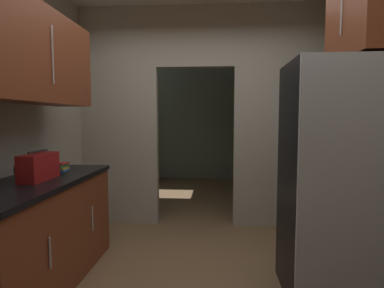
# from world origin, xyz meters

# --- Properties ---
(kitchen_partition) EXTENTS (3.04, 0.12, 2.76)m
(kitchen_partition) POSITION_xyz_m (0.01, 1.70, 1.50)
(kitchen_partition) COLOR #ADA899
(kitchen_partition) RESTS_ON ground
(adjoining_room_shell) EXTENTS (3.04, 3.26, 2.76)m
(adjoining_room_shell) POSITION_xyz_m (0.00, 3.82, 1.38)
(adjoining_room_shell) COLOR gray
(adjoining_room_shell) RESTS_ON ground
(refrigerator) EXTENTS (0.73, 0.73, 1.79)m
(refrigerator) POSITION_xyz_m (1.12, 0.08, 0.89)
(refrigerator) COLOR black
(refrigerator) RESTS_ON ground
(lower_cabinet_run) EXTENTS (0.63, 1.70, 0.88)m
(lower_cabinet_run) POSITION_xyz_m (-1.20, 0.00, 0.44)
(lower_cabinet_run) COLOR brown
(lower_cabinet_run) RESTS_ON ground
(upper_cabinet_counterside) EXTENTS (0.36, 1.53, 0.73)m
(upper_cabinet_counterside) POSITION_xyz_m (-1.20, 0.00, 1.85)
(upper_cabinet_counterside) COLOR brown
(boombox) EXTENTS (0.16, 0.38, 0.24)m
(boombox) POSITION_xyz_m (-1.18, 0.01, 0.99)
(boombox) COLOR maroon
(boombox) RESTS_ON lower_cabinet_run
(book_stack) EXTENTS (0.13, 0.17, 0.08)m
(book_stack) POSITION_xyz_m (-1.20, 0.43, 0.92)
(book_stack) COLOR #2D609E
(book_stack) RESTS_ON lower_cabinet_run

